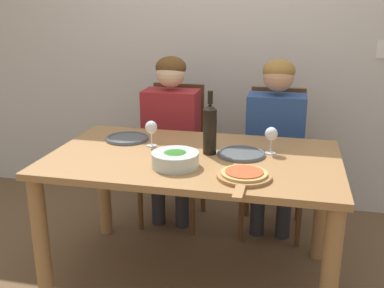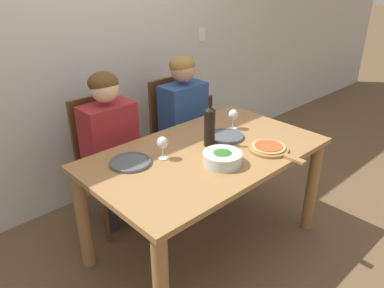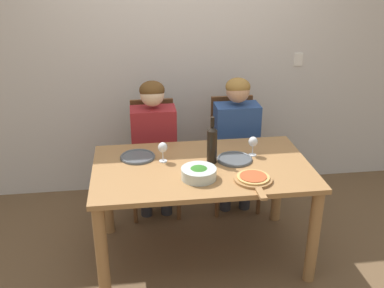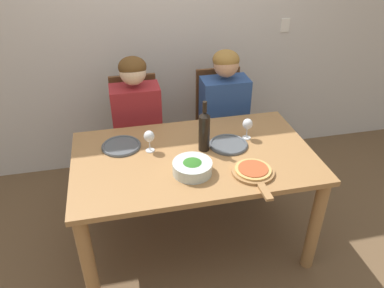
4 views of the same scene
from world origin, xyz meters
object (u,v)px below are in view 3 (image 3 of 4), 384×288
Objects in this scene: person_man at (237,133)px; dinner_plate_left at (138,157)px; broccoli_bowl at (199,173)px; chair_right at (233,150)px; wine_glass_left at (163,148)px; chair_left at (154,154)px; wine_bottle at (212,144)px; pizza_on_board at (254,179)px; wine_glass_right at (253,143)px; person_woman at (154,137)px; dinner_plate_right at (235,159)px.

person_man is 4.64× the size of dinner_plate_left.
broccoli_bowl is 0.92× the size of dinner_plate_left.
chair_right reaches higher than wine_glass_left.
chair_left is 2.85× the size of wine_bottle.
pizza_on_board is 2.66× the size of wine_glass_right.
person_man is at bearing -90.00° from chair_right.
chair_left is at bearing 105.05° from broccoli_bowl.
wine_glass_left reaches higher than pizza_on_board.
dinner_plate_left is at bearing -146.16° from chair_right.
person_woman reaches higher than broccoli_bowl.
wine_glass_left is at bearing -141.10° from person_man.
pizza_on_board reaches higher than dinner_plate_left.
person_woman is at bearing 72.55° from dinner_plate_left.
person_woman is 1.00× the size of person_man.
dinner_plate_left is 0.90m from pizza_on_board.
pizza_on_board is at bearing -56.64° from person_woman.
wine_bottle is at bearing -166.83° from wine_glass_right.
wine_bottle is 0.57m from dinner_plate_left.
dinner_plate_right is at bearing -156.14° from wine_glass_right.
person_woman is at bearing 133.31° from dinner_plate_right.
wine_bottle is at bearing -57.28° from person_woman.
wine_bottle reaches higher than dinner_plate_right.
chair_right is at bearing 90.00° from person_man.
person_man is 4.64× the size of dinner_plate_right.
broccoli_bowl is 0.38m from wine_glass_left.
dinner_plate_right is (0.57, -0.60, 0.04)m from person_woman.
chair_left reaches higher than wine_glass_left.
person_man reaches higher than dinner_plate_right.
chair_right is at bearing 77.89° from dinner_plate_right.
person_man is 0.97m from broccoli_bowl.
wine_bottle is (-0.33, -0.61, 0.18)m from person_man.
chair_left is 0.72m from chair_right.
wine_glass_right is at bearing 76.28° from pizza_on_board.
person_man reaches higher than wine_glass_right.
wine_bottle reaches higher than chair_left.
dinner_plate_left is at bearing -104.04° from chair_left.
chair_left is 2.49× the size of pizza_on_board.
pizza_on_board is (0.77, -0.48, 0.01)m from dinner_plate_left.
broccoli_bowl is at bearing -118.84° from wine_bottle.
pizza_on_board is at bearing -14.27° from broccoli_bowl.
wine_bottle reaches higher than dinner_plate_left.
dinner_plate_left is (-0.87, -0.46, 0.04)m from person_man.
dinner_plate_left is 1.74× the size of wine_glass_left.
person_woman is 3.04× the size of pizza_on_board.
chair_left is 0.82× the size of person_man.
chair_right is 6.63× the size of wine_glass_left.
wine_glass_right is at bearing 1.42° from wine_glass_left.
person_woman reaches higher than dinner_plate_right.
person_woman is at bearing 123.36° from pizza_on_board.
broccoli_bowl is (-0.46, -0.85, 0.07)m from person_man.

